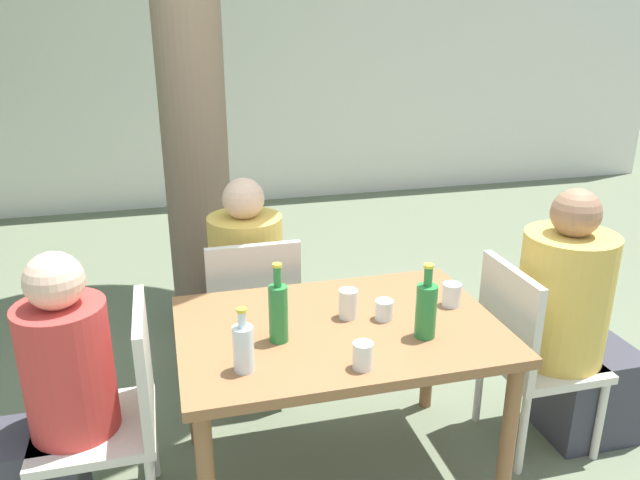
{
  "coord_description": "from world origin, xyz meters",
  "views": [
    {
      "loc": [
        -0.62,
        -2.09,
        1.88
      ],
      "look_at": [
        0.0,
        0.3,
        0.97
      ],
      "focal_mm": 35.0,
      "sensor_mm": 36.0,
      "label": 1
    }
  ],
  "objects_px": {
    "patio_chair_0": "(117,407)",
    "person_seated_2": "(245,289)",
    "dining_table_front": "(339,344)",
    "person_seated_1": "(573,331)",
    "person_seated_0": "(48,416)",
    "drinking_glass_3": "(348,304)",
    "patio_chair_2": "(252,311)",
    "drinking_glass_2": "(451,294)",
    "green_bottle_2": "(278,311)",
    "patio_chair_1": "(527,348)",
    "green_bottle_0": "(426,309)",
    "drinking_glass_1": "(384,310)",
    "drinking_glass_0": "(363,355)",
    "water_bottle_1": "(243,347)"
  },
  "relations": [
    {
      "from": "patio_chair_2",
      "to": "drinking_glass_0",
      "type": "xyz_separation_m",
      "value": [
        0.24,
        -0.98,
        0.28
      ]
    },
    {
      "from": "person_seated_2",
      "to": "drinking_glass_0",
      "type": "xyz_separation_m",
      "value": [
        0.24,
        -1.21,
        0.26
      ]
    },
    {
      "from": "green_bottle_0",
      "to": "green_bottle_2",
      "type": "distance_m",
      "value": 0.55
    },
    {
      "from": "patio_chair_2",
      "to": "water_bottle_1",
      "type": "xyz_separation_m",
      "value": [
        -0.16,
        -0.89,
        0.32
      ]
    },
    {
      "from": "dining_table_front",
      "to": "person_seated_1",
      "type": "distance_m",
      "value": 1.09
    },
    {
      "from": "dining_table_front",
      "to": "patio_chair_2",
      "type": "relative_size",
      "value": 1.43
    },
    {
      "from": "person_seated_2",
      "to": "water_bottle_1",
      "type": "xyz_separation_m",
      "value": [
        -0.16,
        -1.12,
        0.3
      ]
    },
    {
      "from": "person_seated_0",
      "to": "drinking_glass_3",
      "type": "relative_size",
      "value": 9.42
    },
    {
      "from": "patio_chair_1",
      "to": "person_seated_1",
      "type": "distance_m",
      "value": 0.23
    },
    {
      "from": "patio_chair_2",
      "to": "drinking_glass_1",
      "type": "height_order",
      "value": "patio_chair_2"
    },
    {
      "from": "drinking_glass_1",
      "to": "drinking_glass_2",
      "type": "bearing_deg",
      "value": 8.51
    },
    {
      "from": "dining_table_front",
      "to": "drinking_glass_3",
      "type": "height_order",
      "value": "drinking_glass_3"
    },
    {
      "from": "drinking_glass_0",
      "to": "water_bottle_1",
      "type": "bearing_deg",
      "value": 167.37
    },
    {
      "from": "green_bottle_2",
      "to": "drinking_glass_2",
      "type": "xyz_separation_m",
      "value": [
        0.76,
        0.11,
        -0.07
      ]
    },
    {
      "from": "water_bottle_1",
      "to": "drinking_glass_1",
      "type": "height_order",
      "value": "water_bottle_1"
    },
    {
      "from": "person_seated_0",
      "to": "green_bottle_2",
      "type": "xyz_separation_m",
      "value": [
        0.85,
        -0.06,
        0.35
      ]
    },
    {
      "from": "person_seated_1",
      "to": "drinking_glass_0",
      "type": "height_order",
      "value": "person_seated_1"
    },
    {
      "from": "green_bottle_2",
      "to": "patio_chair_2",
      "type": "bearing_deg",
      "value": 89.94
    },
    {
      "from": "patio_chair_1",
      "to": "patio_chair_0",
      "type": "bearing_deg",
      "value": 90.0
    },
    {
      "from": "patio_chair_1",
      "to": "water_bottle_1",
      "type": "height_order",
      "value": "water_bottle_1"
    },
    {
      "from": "patio_chair_1",
      "to": "drinking_glass_1",
      "type": "bearing_deg",
      "value": 89.49
    },
    {
      "from": "patio_chair_2",
      "to": "drinking_glass_2",
      "type": "xyz_separation_m",
      "value": [
        0.75,
        -0.61,
        0.28
      ]
    },
    {
      "from": "patio_chair_1",
      "to": "person_seated_1",
      "type": "bearing_deg",
      "value": -90.0
    },
    {
      "from": "drinking_glass_1",
      "to": "dining_table_front",
      "type": "bearing_deg",
      "value": -178.18
    },
    {
      "from": "dining_table_front",
      "to": "person_seated_1",
      "type": "bearing_deg",
      "value": -0.0
    },
    {
      "from": "patio_chair_1",
      "to": "drinking_glass_2",
      "type": "bearing_deg",
      "value": 81.54
    },
    {
      "from": "patio_chair_2",
      "to": "person_seated_1",
      "type": "xyz_separation_m",
      "value": [
        1.34,
        -0.66,
        0.05
      ]
    },
    {
      "from": "patio_chair_0",
      "to": "person_seated_2",
      "type": "distance_m",
      "value": 1.08
    },
    {
      "from": "drinking_glass_0",
      "to": "patio_chair_0",
      "type": "bearing_deg",
      "value": 159.39
    },
    {
      "from": "patio_chair_1",
      "to": "drinking_glass_2",
      "type": "distance_m",
      "value": 0.45
    },
    {
      "from": "patio_chair_2",
      "to": "green_bottle_0",
      "type": "distance_m",
      "value": 1.04
    },
    {
      "from": "person_seated_2",
      "to": "drinking_glass_2",
      "type": "relative_size",
      "value": 11.6
    },
    {
      "from": "person_seated_1",
      "to": "drinking_glass_3",
      "type": "xyz_separation_m",
      "value": [
        -1.03,
        0.06,
        0.23
      ]
    },
    {
      "from": "person_seated_0",
      "to": "drinking_glass_1",
      "type": "xyz_separation_m",
      "value": [
        1.29,
        0.01,
        0.27
      ]
    },
    {
      "from": "patio_chair_1",
      "to": "green_bottle_0",
      "type": "height_order",
      "value": "green_bottle_0"
    },
    {
      "from": "water_bottle_1",
      "to": "green_bottle_2",
      "type": "height_order",
      "value": "green_bottle_2"
    },
    {
      "from": "person_seated_1",
      "to": "drinking_glass_2",
      "type": "bearing_deg",
      "value": 84.79
    },
    {
      "from": "person_seated_1",
      "to": "person_seated_2",
      "type": "xyz_separation_m",
      "value": [
        -1.34,
        0.89,
        -0.04
      ]
    },
    {
      "from": "person_seated_0",
      "to": "patio_chair_2",
      "type": "bearing_deg",
      "value": 127.88
    },
    {
      "from": "person_seated_0",
      "to": "green_bottle_2",
      "type": "height_order",
      "value": "person_seated_0"
    },
    {
      "from": "patio_chair_2",
      "to": "person_seated_0",
      "type": "distance_m",
      "value": 1.08
    },
    {
      "from": "person_seated_0",
      "to": "drinking_glass_1",
      "type": "distance_m",
      "value": 1.31
    },
    {
      "from": "patio_chair_2",
      "to": "water_bottle_1",
      "type": "bearing_deg",
      "value": 80.1
    },
    {
      "from": "person_seated_0",
      "to": "drinking_glass_3",
      "type": "xyz_separation_m",
      "value": [
        1.15,
        0.06,
        0.28
      ]
    },
    {
      "from": "drinking_glass_0",
      "to": "drinking_glass_3",
      "type": "bearing_deg",
      "value": 80.55
    },
    {
      "from": "drinking_glass_3",
      "to": "patio_chair_0",
      "type": "bearing_deg",
      "value": -176.41
    },
    {
      "from": "person_seated_0",
      "to": "green_bottle_0",
      "type": "height_order",
      "value": "person_seated_0"
    },
    {
      "from": "drinking_glass_1",
      "to": "drinking_glass_3",
      "type": "xyz_separation_m",
      "value": [
        -0.13,
        0.05,
        0.02
      ]
    },
    {
      "from": "green_bottle_0",
      "to": "drinking_glass_3",
      "type": "distance_m",
      "value": 0.33
    },
    {
      "from": "dining_table_front",
      "to": "patio_chair_1",
      "type": "xyz_separation_m",
      "value": [
        0.86,
        0.0,
        -0.14
      ]
    }
  ]
}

